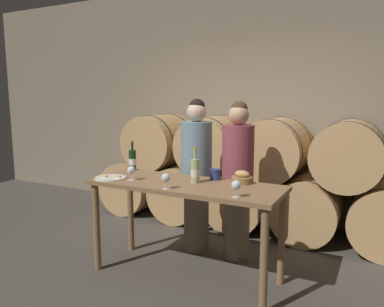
{
  "coord_description": "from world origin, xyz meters",
  "views": [
    {
      "loc": [
        1.57,
        -2.88,
        1.67
      ],
      "look_at": [
        0.0,
        0.13,
        1.14
      ],
      "focal_mm": 35.0,
      "sensor_mm": 36.0,
      "label": 1
    }
  ],
  "objects_px": {
    "bread_basket": "(242,178)",
    "cheese_plate": "(110,178)",
    "wine_glass_left": "(166,178)",
    "wine_glass_center": "(236,186)",
    "blue_crock": "(215,174)",
    "person_right": "(238,179)",
    "wine_bottle_red": "(132,160)",
    "person_left": "(196,174)",
    "wine_bottle_white": "(195,171)",
    "wine_glass_far_left": "(131,170)",
    "tasting_table": "(185,196)"
  },
  "relations": [
    {
      "from": "blue_crock",
      "to": "wine_bottle_white",
      "type": "bearing_deg",
      "value": -118.01
    },
    {
      "from": "blue_crock",
      "to": "wine_bottle_red",
      "type": "bearing_deg",
      "value": 179.28
    },
    {
      "from": "bread_basket",
      "to": "tasting_table",
      "type": "bearing_deg",
      "value": -152.78
    },
    {
      "from": "wine_bottle_red",
      "to": "blue_crock",
      "type": "distance_m",
      "value": 0.96
    },
    {
      "from": "tasting_table",
      "to": "person_left",
      "type": "bearing_deg",
      "value": 107.6
    },
    {
      "from": "cheese_plate",
      "to": "wine_glass_left",
      "type": "bearing_deg",
      "value": -8.49
    },
    {
      "from": "person_right",
      "to": "wine_glass_center",
      "type": "bearing_deg",
      "value": -70.27
    },
    {
      "from": "wine_glass_left",
      "to": "bread_basket",
      "type": "bearing_deg",
      "value": 45.71
    },
    {
      "from": "bread_basket",
      "to": "cheese_plate",
      "type": "relative_size",
      "value": 0.63
    },
    {
      "from": "wine_bottle_white",
      "to": "blue_crock",
      "type": "bearing_deg",
      "value": 61.99
    },
    {
      "from": "wine_bottle_white",
      "to": "wine_glass_far_left",
      "type": "distance_m",
      "value": 0.6
    },
    {
      "from": "wine_glass_center",
      "to": "wine_glass_far_left",
      "type": "bearing_deg",
      "value": 174.41
    },
    {
      "from": "person_left",
      "to": "wine_bottle_white",
      "type": "xyz_separation_m",
      "value": [
        0.26,
        -0.55,
        0.16
      ]
    },
    {
      "from": "tasting_table",
      "to": "person_left",
      "type": "height_order",
      "value": "person_left"
    },
    {
      "from": "bread_basket",
      "to": "cheese_plate",
      "type": "height_order",
      "value": "bread_basket"
    },
    {
      "from": "tasting_table",
      "to": "wine_glass_left",
      "type": "distance_m",
      "value": 0.35
    },
    {
      "from": "wine_bottle_red",
      "to": "bread_basket",
      "type": "height_order",
      "value": "wine_bottle_red"
    },
    {
      "from": "tasting_table",
      "to": "person_left",
      "type": "distance_m",
      "value": 0.63
    },
    {
      "from": "person_left",
      "to": "person_right",
      "type": "distance_m",
      "value": 0.47
    },
    {
      "from": "blue_crock",
      "to": "wine_glass_left",
      "type": "xyz_separation_m",
      "value": [
        -0.22,
        -0.52,
        0.04
      ]
    },
    {
      "from": "person_right",
      "to": "cheese_plate",
      "type": "height_order",
      "value": "person_right"
    },
    {
      "from": "wine_glass_far_left",
      "to": "tasting_table",
      "type": "bearing_deg",
      "value": 15.63
    },
    {
      "from": "wine_glass_far_left",
      "to": "wine_bottle_red",
      "type": "bearing_deg",
      "value": 125.03
    },
    {
      "from": "bread_basket",
      "to": "wine_glass_left",
      "type": "xyz_separation_m",
      "value": [
        -0.49,
        -0.5,
        0.05
      ]
    },
    {
      "from": "person_left",
      "to": "wine_glass_left",
      "type": "relative_size",
      "value": 12.22
    },
    {
      "from": "tasting_table",
      "to": "person_right",
      "type": "relative_size",
      "value": 1.09
    },
    {
      "from": "wine_bottle_red",
      "to": "wine_glass_far_left",
      "type": "height_order",
      "value": "wine_bottle_red"
    },
    {
      "from": "wine_bottle_white",
      "to": "wine_glass_far_left",
      "type": "height_order",
      "value": "wine_bottle_white"
    },
    {
      "from": "bread_basket",
      "to": "wine_glass_far_left",
      "type": "distance_m",
      "value": 1.02
    },
    {
      "from": "wine_bottle_red",
      "to": "wine_glass_left",
      "type": "xyz_separation_m",
      "value": [
        0.73,
        -0.53,
        -0.02
      ]
    },
    {
      "from": "bread_basket",
      "to": "wine_glass_far_left",
      "type": "height_order",
      "value": "wine_glass_far_left"
    },
    {
      "from": "cheese_plate",
      "to": "wine_glass_center",
      "type": "distance_m",
      "value": 1.3
    },
    {
      "from": "cheese_plate",
      "to": "wine_glass_far_left",
      "type": "xyz_separation_m",
      "value": [
        0.22,
        0.03,
        0.08
      ]
    },
    {
      "from": "cheese_plate",
      "to": "wine_glass_left",
      "type": "xyz_separation_m",
      "value": [
        0.68,
        -0.1,
        0.08
      ]
    },
    {
      "from": "bread_basket",
      "to": "wine_glass_far_left",
      "type": "bearing_deg",
      "value": -158.59
    },
    {
      "from": "bread_basket",
      "to": "cheese_plate",
      "type": "distance_m",
      "value": 1.24
    },
    {
      "from": "person_right",
      "to": "wine_bottle_white",
      "type": "bearing_deg",
      "value": -110.24
    },
    {
      "from": "cheese_plate",
      "to": "wine_bottle_white",
      "type": "bearing_deg",
      "value": 15.5
    },
    {
      "from": "person_left",
      "to": "wine_glass_far_left",
      "type": "xyz_separation_m",
      "value": [
        -0.3,
        -0.73,
        0.15
      ]
    },
    {
      "from": "wine_bottle_red",
      "to": "wine_glass_far_left",
      "type": "distance_m",
      "value": 0.49
    },
    {
      "from": "person_right",
      "to": "wine_glass_left",
      "type": "bearing_deg",
      "value": -109.92
    },
    {
      "from": "wine_bottle_red",
      "to": "wine_bottle_white",
      "type": "relative_size",
      "value": 1.0
    },
    {
      "from": "person_right",
      "to": "wine_glass_far_left",
      "type": "bearing_deg",
      "value": -136.31
    },
    {
      "from": "blue_crock",
      "to": "bread_basket",
      "type": "xyz_separation_m",
      "value": [
        0.27,
        -0.02,
        -0.01
      ]
    },
    {
      "from": "person_right",
      "to": "wine_bottle_red",
      "type": "bearing_deg",
      "value": -162.31
    },
    {
      "from": "person_left",
      "to": "wine_glass_center",
      "type": "relative_size",
      "value": 12.22
    },
    {
      "from": "bread_basket",
      "to": "wine_glass_center",
      "type": "bearing_deg",
      "value": -75.42
    },
    {
      "from": "wine_glass_far_left",
      "to": "wine_glass_left",
      "type": "xyz_separation_m",
      "value": [
        0.45,
        -0.13,
        0.0
      ]
    },
    {
      "from": "wine_glass_left",
      "to": "person_left",
      "type": "bearing_deg",
      "value": 99.86
    },
    {
      "from": "person_right",
      "to": "cheese_plate",
      "type": "distance_m",
      "value": 1.25
    }
  ]
}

